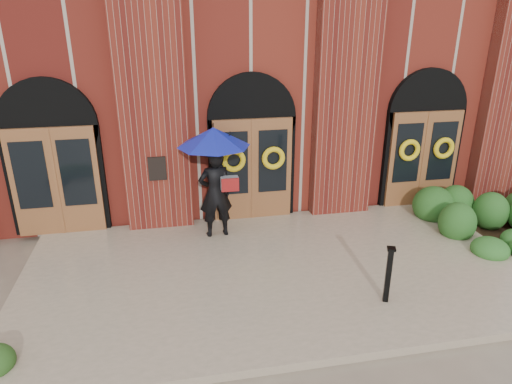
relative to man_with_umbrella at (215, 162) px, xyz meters
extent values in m
plane|color=gray|center=(1.00, -1.90, -1.92)|extent=(90.00, 90.00, 0.00)
cube|color=tan|center=(1.00, -1.75, -1.84)|extent=(10.00, 5.30, 0.15)
cube|color=maroon|center=(1.00, 7.00, 1.58)|extent=(16.00, 12.00, 7.00)
cube|color=black|center=(-1.25, 0.57, -0.27)|extent=(0.40, 0.05, 0.55)
cube|color=maroon|center=(-1.25, 0.83, 1.58)|extent=(1.50, 0.45, 7.00)
cube|color=maroon|center=(3.25, 0.83, 1.58)|extent=(1.50, 0.45, 7.00)
cube|color=brown|center=(-3.50, 0.81, -0.52)|extent=(1.90, 0.10, 2.50)
cylinder|color=black|center=(-3.50, 0.95, 0.73)|extent=(2.10, 0.22, 2.10)
cube|color=brown|center=(1.00, 0.81, -0.52)|extent=(1.90, 0.10, 2.50)
cylinder|color=black|center=(1.00, 0.95, 0.73)|extent=(2.10, 0.22, 2.10)
cube|color=brown|center=(5.50, 0.81, -0.52)|extent=(1.90, 0.10, 2.50)
cylinder|color=black|center=(5.50, 0.95, 0.73)|extent=(2.10, 0.22, 2.10)
torus|color=yellow|center=(0.52, 0.69, -0.22)|extent=(0.57, 0.13, 0.57)
torus|color=yellow|center=(1.48, 0.69, -0.22)|extent=(0.57, 0.13, 0.57)
torus|color=yellow|center=(5.02, 0.69, -0.22)|extent=(0.57, 0.13, 0.57)
torus|color=yellow|center=(5.98, 0.69, -0.22)|extent=(0.57, 0.13, 0.57)
imported|color=black|center=(0.00, 0.00, -0.74)|extent=(0.80, 0.57, 2.06)
cone|color=#141F9B|center=(0.00, 0.00, 0.55)|extent=(1.75, 1.75, 0.41)
cylinder|color=black|center=(0.05, -0.05, 0.01)|extent=(0.02, 0.02, 0.68)
cube|color=#959799|center=(0.30, -0.16, -0.47)|extent=(0.40, 0.23, 0.30)
cube|color=maroon|center=(0.30, -0.27, -0.47)|extent=(0.38, 0.07, 0.30)
cube|color=black|center=(2.65, -3.19, -1.26)|extent=(0.12, 0.12, 1.02)
cube|color=black|center=(2.65, -3.19, -0.72)|extent=(0.19, 0.19, 0.04)
ellipsoid|color=#234E1B|center=(6.63, -0.54, -1.48)|extent=(3.43, 1.37, 0.88)
ellipsoid|color=#285B21|center=(6.10, -1.90, -1.69)|extent=(1.29, 1.11, 0.46)
camera|label=1|loc=(-0.93, -9.48, 3.00)|focal=32.00mm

